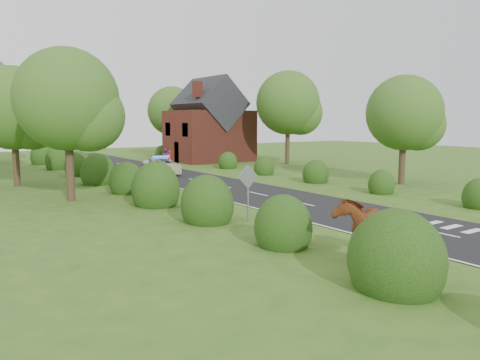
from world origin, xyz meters
TOP-DOWN VIEW (x-y plane):
  - ground at (0.00, 0.00)m, footprint 120.00×120.00m
  - road at (0.00, 15.00)m, footprint 6.00×70.00m
  - road_markings at (-1.60, 12.93)m, footprint 4.96×70.00m
  - hedgerow_left at (-6.51, 11.69)m, footprint 2.75×50.41m
  - hedgerow_right at (6.60, 11.21)m, footprint 2.10×45.78m
  - tree_left_a at (-9.75, 11.86)m, footprint 5.74×5.60m
  - tree_left_b at (-11.25, 19.86)m, footprint 5.74×5.60m
  - tree_right_a at (11.23, 5.87)m, footprint 5.33×5.20m
  - tree_right_b at (14.29, 21.84)m, footprint 6.56×6.40m
  - tree_right_c at (9.27, 37.85)m, footprint 6.15×6.00m
  - road_sign at (-5.00, 2.00)m, footprint 1.06×0.08m
  - house at (9.49, 30.00)m, footprint 8.00×7.40m
  - cow at (-5.18, -4.54)m, footprint 2.79×2.22m
  - police_van at (-0.43, 20.99)m, footprint 3.27×5.40m
  - pedestrian_red at (3.21, 26.97)m, footprint 0.67×0.62m
  - pedestrian_purple at (2.75, 26.94)m, footprint 1.05×0.99m

SIDE VIEW (x-z plane):
  - ground at x=0.00m, z-range 0.00..0.00m
  - road at x=0.00m, z-range 0.00..0.02m
  - road_markings at x=-1.60m, z-range 0.02..0.03m
  - hedgerow_right at x=6.60m, z-range -0.50..1.60m
  - police_van at x=-0.43m, z-range -0.07..1.47m
  - hedgerow_left at x=-6.51m, z-range -0.75..2.25m
  - pedestrian_red at x=3.21m, z-range 0.00..1.53m
  - pedestrian_purple at x=2.75m, z-range 0.00..1.71m
  - cow at x=-5.18m, z-range 0.00..1.75m
  - road_sign at x=-5.00m, z-range 0.39..2.92m
  - house at x=9.49m, z-range -0.80..8.37m
  - tree_right_a at x=11.23m, z-range 0.96..8.52m
  - tree_left_b at x=-11.25m, z-range 1.01..9.08m
  - tree_left_a at x=-9.75m, z-range 1.15..9.53m
  - tree_right_c at x=9.27m, z-range 1.05..9.63m
  - tree_right_b at x=14.29m, z-range 1.24..10.64m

